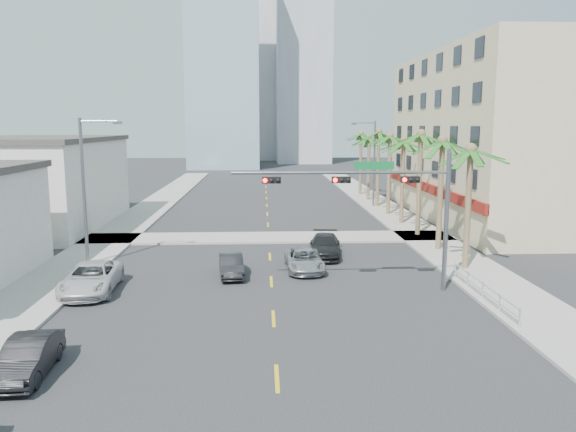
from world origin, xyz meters
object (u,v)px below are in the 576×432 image
object	(u,v)px
car_parked_far	(91,278)
car_lane_right	(325,246)
car_parked_mid	(28,357)
traffic_signal_mast	(385,195)
car_lane_center	(304,260)
car_lane_left	(231,266)

from	to	relation	value
car_parked_far	car_lane_right	xyz separation A→B (m)	(12.95, 7.44, -0.04)
car_lane_right	car_parked_mid	bearing A→B (deg)	-118.04
traffic_signal_mast	car_lane_center	distance (m)	7.30
car_parked_mid	car_lane_center	distance (m)	17.33
traffic_signal_mast	car_lane_left	world-z (taller)	traffic_signal_mast
car_lane_left	car_parked_mid	bearing A→B (deg)	-122.63
traffic_signal_mast	car_lane_right	xyz separation A→B (m)	(-2.16, 7.96, -4.35)
car_parked_mid	car_lane_left	distance (m)	14.13
traffic_signal_mast	car_lane_right	world-z (taller)	traffic_signal_mast
traffic_signal_mast	car_parked_far	size ratio (longest dim) A/B	2.06
car_parked_far	car_lane_center	world-z (taller)	car_parked_far
car_lane_center	car_parked_mid	bearing A→B (deg)	-129.22
car_parked_far	car_lane_center	size ratio (longest dim) A/B	1.18
traffic_signal_mast	car_parked_mid	world-z (taller)	traffic_signal_mast
car_parked_mid	car_parked_far	size ratio (longest dim) A/B	0.74
traffic_signal_mast	car_parked_far	world-z (taller)	traffic_signal_mast
traffic_signal_mast	car_parked_mid	bearing A→B (deg)	-146.97
traffic_signal_mast	car_parked_mid	size ratio (longest dim) A/B	2.78
car_parked_far	car_lane_left	size ratio (longest dim) A/B	1.44
car_parked_mid	car_lane_right	world-z (taller)	car_lane_right
traffic_signal_mast	car_lane_right	size ratio (longest dim) A/B	2.27
car_parked_mid	car_lane_center	xyz separation A→B (m)	(10.57, 13.73, -0.02)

